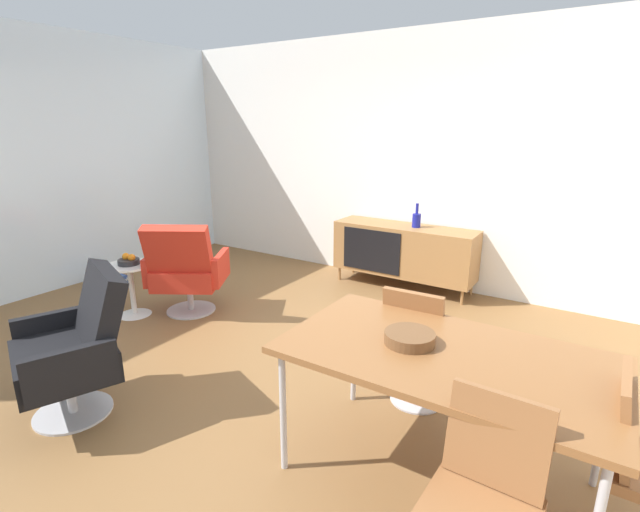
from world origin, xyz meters
The scene contains 14 objects.
ground_plane centered at (0.00, 0.00, 0.00)m, with size 8.32×8.32×0.00m, color brown.
wall_back centered at (0.00, 2.60, 1.40)m, with size 6.80×0.12×2.80m, color white.
wall_window_left centered at (-3.20, 0.00, 1.40)m, with size 0.12×5.60×2.80m, color silver.
sideboard centered at (0.13, 2.30, 0.44)m, with size 1.60×0.45×0.72m.
vase_cobalt centered at (0.26, 2.30, 0.81)m, with size 0.09×0.09×0.27m.
dining_table centered at (1.47, -0.38, 0.70)m, with size 1.60×0.90×0.74m.
wooden_bowl_on_table centered at (1.29, -0.39, 0.77)m, with size 0.26×0.26×0.06m, color brown.
dining_chair_back_left centered at (1.12, 0.18, 0.47)m, with size 0.42×0.44×0.86m.
dining_chair_front_right centered at (1.82, -0.94, 0.47)m, with size 0.41×0.44×0.86m.
lounge_chair_red centered at (-1.34, 0.42, 0.47)m, with size 0.89×0.88×0.95m.
armchair_black_shell centered at (-0.68, -1.06, 0.47)m, with size 0.85×0.83×0.95m.
side_table_round centered at (-1.77, 0.11, 0.32)m, with size 0.44×0.44×0.52m.
fruit_bowl centered at (-1.78, 0.11, 0.56)m, with size 0.20×0.20×0.11m.
magazine_stack centered at (-2.77, 0.47, 0.05)m, with size 0.32×0.40×0.11m.
Camera 1 is at (2.07, -2.45, 1.84)m, focal length 25.96 mm.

